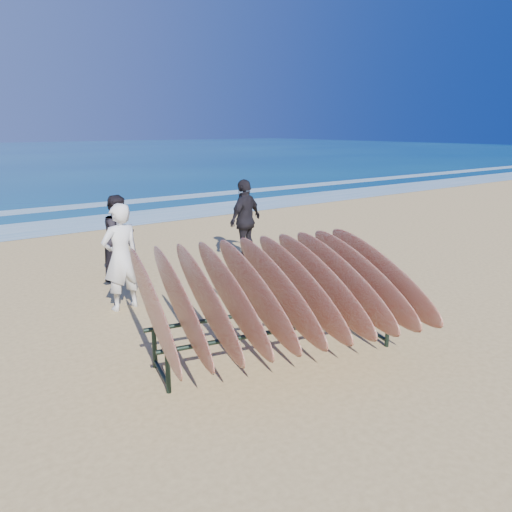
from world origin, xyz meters
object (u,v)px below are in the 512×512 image
(person_dark_b, at_px, (245,220))
(person_white, at_px, (121,257))
(surfboard_rack, at_px, (277,288))
(person_dark_a, at_px, (120,237))

(person_dark_b, bearing_deg, person_white, 1.35)
(surfboard_rack, xyz_separation_m, person_dark_a, (-0.24, 4.45, -0.12))
(surfboard_rack, bearing_deg, person_white, 119.99)
(person_dark_a, xyz_separation_m, person_dark_b, (2.73, -0.28, 0.08))
(surfboard_rack, distance_m, person_white, 2.96)
(surfboard_rack, xyz_separation_m, person_white, (-0.87, 2.82, -0.07))
(surfboard_rack, height_order, person_white, person_white)
(surfboard_rack, height_order, person_dark_a, person_dark_a)
(person_white, height_order, person_dark_b, person_dark_b)
(person_dark_a, relative_size, person_dark_b, 0.91)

